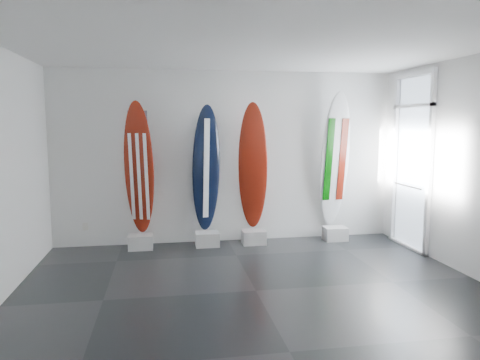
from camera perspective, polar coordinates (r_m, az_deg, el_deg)
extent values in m
plane|color=black|center=(5.77, 2.04, -13.96)|extent=(6.00, 6.00, 0.00)
plane|color=white|center=(5.46, 2.18, 16.88)|extent=(6.00, 6.00, 0.00)
plane|color=white|center=(7.87, -1.59, 2.93)|extent=(6.00, 0.00, 6.00)
plane|color=white|center=(3.03, 11.77, -3.91)|extent=(6.00, 0.00, 6.00)
plane|color=white|center=(6.70, 28.13, 1.36)|extent=(0.00, 5.00, 5.00)
cube|color=silver|center=(7.71, -12.58, -7.74)|extent=(0.40, 0.30, 0.24)
ellipsoid|color=maroon|center=(7.59, -12.79, 1.47)|extent=(0.55, 0.38, 2.23)
cube|color=silver|center=(7.73, -4.20, -7.54)|extent=(0.40, 0.30, 0.24)
ellipsoid|color=black|center=(7.62, -4.35, 1.44)|extent=(0.53, 0.35, 2.17)
cube|color=silver|center=(7.85, 1.76, -7.31)|extent=(0.40, 0.30, 0.24)
ellipsoid|color=maroon|center=(7.73, 1.65, 1.70)|extent=(0.58, 0.50, 2.22)
cube|color=silver|center=(8.26, 12.06, -6.72)|extent=(0.40, 0.30, 0.24)
ellipsoid|color=white|center=(8.15, 12.04, 2.51)|extent=(0.58, 0.42, 2.41)
cube|color=silver|center=(8.05, -19.17, -5.65)|extent=(0.09, 0.02, 0.13)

